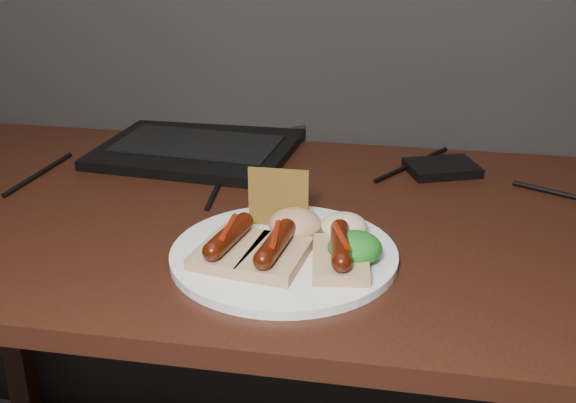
# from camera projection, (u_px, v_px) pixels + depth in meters

# --- Properties ---
(desk) EXTENTS (1.40, 0.70, 0.75)m
(desk) POSITION_uv_depth(u_px,v_px,m) (258.00, 265.00, 1.13)
(desk) COLOR #37180D
(desk) RESTS_ON ground
(laptop) EXTENTS (0.37, 0.40, 0.25)m
(laptop) POSITION_uv_depth(u_px,v_px,m) (209.00, 118.00, 1.37)
(laptop) COLOR black
(laptop) RESTS_ON desk
(hard_drive) EXTENTS (0.14, 0.12, 0.02)m
(hard_drive) POSITION_uv_depth(u_px,v_px,m) (442.00, 168.00, 1.25)
(hard_drive) COLOR black
(hard_drive) RESTS_ON desk
(desk_cables) EXTENTS (0.93, 0.36, 0.01)m
(desk_cables) POSITION_uv_depth(u_px,v_px,m) (290.00, 177.00, 1.22)
(desk_cables) COLOR black
(desk_cables) RESTS_ON desk
(plate) EXTENTS (0.37, 0.37, 0.01)m
(plate) POSITION_uv_depth(u_px,v_px,m) (284.00, 255.00, 0.95)
(plate) COLOR white
(plate) RESTS_ON desk
(bread_sausage_left) EXTENTS (0.09, 0.13, 0.04)m
(bread_sausage_left) POSITION_uv_depth(u_px,v_px,m) (229.00, 244.00, 0.93)
(bread_sausage_left) COLOR tan
(bread_sausage_left) RESTS_ON plate
(bread_sausage_center) EXTENTS (0.08, 0.12, 0.04)m
(bread_sausage_center) POSITION_uv_depth(u_px,v_px,m) (275.00, 251.00, 0.91)
(bread_sausage_center) COLOR tan
(bread_sausage_center) RESTS_ON plate
(bread_sausage_right) EXTENTS (0.08, 0.12, 0.04)m
(bread_sausage_right) POSITION_uv_depth(u_px,v_px,m) (340.00, 253.00, 0.91)
(bread_sausage_right) COLOR tan
(bread_sausage_right) RESTS_ON plate
(crispbread) EXTENTS (0.09, 0.01, 0.08)m
(crispbread) POSITION_uv_depth(u_px,v_px,m) (279.00, 198.00, 1.01)
(crispbread) COLOR olive
(crispbread) RESTS_ON plate
(salad_greens) EXTENTS (0.07, 0.07, 0.04)m
(salad_greens) POSITION_uv_depth(u_px,v_px,m) (355.00, 248.00, 0.92)
(salad_greens) COLOR #105314
(salad_greens) RESTS_ON plate
(salsa_mound) EXTENTS (0.07, 0.07, 0.04)m
(salsa_mound) POSITION_uv_depth(u_px,v_px,m) (295.00, 224.00, 0.98)
(salsa_mound) COLOR maroon
(salsa_mound) RESTS_ON plate
(coleslaw_mound) EXTENTS (0.06, 0.06, 0.04)m
(coleslaw_mound) POSITION_uv_depth(u_px,v_px,m) (344.00, 227.00, 0.98)
(coleslaw_mound) COLOR beige
(coleslaw_mound) RESTS_ON plate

